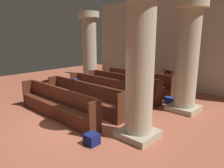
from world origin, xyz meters
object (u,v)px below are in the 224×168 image
Objects in this scene: pew_row_3 at (83,95)px; pillar_aisle_side at (188,55)px; pillar_far_side at (89,48)px; pillar_aisle_rear at (140,63)px; kneeler_box_navy at (92,139)px; kneeler_box_blue at (170,100)px; pew_row_1 at (122,85)px; pew_row_2 at (104,90)px; hymn_book at (75,79)px; pew_row_4 at (57,102)px; lectern at (167,82)px; pew_row_0 at (137,81)px.

pew_row_3 is 3.94m from pillar_aisle_side.
pillar_aisle_rear is (5.49, -3.15, 0.00)m from pillar_far_side.
pillar_aisle_rear reaches higher than kneeler_box_navy.
pillar_aisle_rear is at bearing 61.05° from kneeler_box_navy.
pew_row_1 is at bearing -164.61° from kneeler_box_blue.
hymn_book is at bearing -126.11° from pew_row_2.
pew_row_4 is (0.00, -3.31, 0.00)m from pew_row_1.
pew_row_4 is 4.94m from pillar_far_side.
lectern is at bearing 72.18° from pew_row_2.
pew_row_2 is 3.39m from pillar_aisle_side.
lectern is 3.34× the size of kneeler_box_navy.
pew_row_4 is 1.00× the size of pillar_aisle_side.
pew_row_0 is 3.14m from pillar_far_side.
pillar_far_side reaches higher than lectern.
kneeler_box_navy is at bearing -79.15° from lectern.
pew_row_0 is at bearing 161.68° from pillar_aisle_side.
pillar_aisle_side is at bearing 51.59° from pew_row_4.
pew_row_0 is 1.00× the size of pew_row_3.
lectern reaches higher than pew_row_1.
kneeler_box_blue is (2.04, 0.56, -0.39)m from pew_row_1.
pew_row_1 is 18.44× the size of hymn_book.
pew_row_2 is at bearing -155.06° from pillar_aisle_side.
pew_row_4 reaches higher than kneeler_box_blue.
kneeler_box_blue is at bearing 53.55° from pew_row_3.
kneeler_box_blue is (4.76, 0.02, -1.86)m from pillar_far_side.
pillar_aisle_rear is (2.77, -1.50, 1.47)m from pew_row_2.
pillar_aisle_side is 1.00× the size of pillar_far_side.
pew_row_2 is 11.77× the size of kneeler_box_navy.
pillar_aisle_rear reaches higher than pew_row_1.
pew_row_4 is 2.23m from kneeler_box_navy.
pillar_aisle_rear is (2.77, -3.71, 1.47)m from pew_row_0.
kneeler_box_navy is at bearing -59.80° from pew_row_1.
pew_row_0 is 4.41m from pew_row_4.
pew_row_3 is at bearing -15.22° from hymn_book.
pillar_aisle_side is 18.49× the size of hymn_book.
pillar_aisle_side reaches higher than kneeler_box_navy.
pillar_far_side is 6.73m from kneeler_box_navy.
pew_row_4 reaches higher than kneeler_box_navy.
hymn_book is at bearing 117.57° from pew_row_4.
pillar_far_side is 3.43m from hymn_book.
pew_row_3 is 3.16m from pillar_aisle_rear.
pew_row_3 is 1.00× the size of pillar_far_side.
hymn_book is at bearing 164.78° from pew_row_3.
pew_row_4 is 11.77× the size of kneeler_box_navy.
pew_row_1 is at bearing 136.76° from pillar_aisle_rear.
pillar_aisle_rear is (2.77, 0.70, 1.47)m from pew_row_4.
pew_row_0 and pew_row_2 have the same top height.
pillar_aisle_side is (2.77, 1.29, 1.47)m from pew_row_2.
pillar_far_side is at bearing 138.94° from kneeler_box_navy.
pillar_far_side is (-2.72, 2.75, 1.47)m from pew_row_3.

